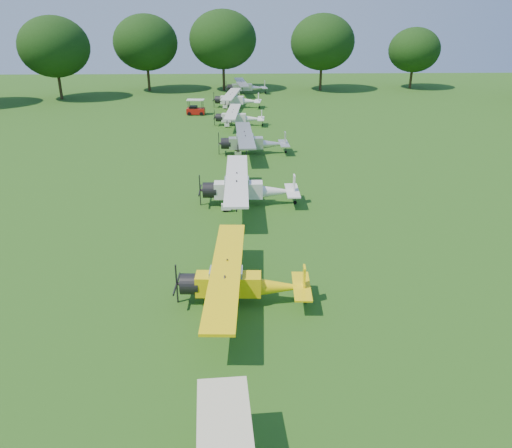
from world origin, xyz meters
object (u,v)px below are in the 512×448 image
(aircraft_7, at_px, (245,86))
(golf_cart, at_px, (195,110))
(aircraft_5, at_px, (237,116))
(aircraft_4, at_px, (251,141))
(aircraft_6, at_px, (236,99))
(aircraft_2, at_px, (239,281))
(aircraft_3, at_px, (246,187))

(aircraft_7, height_order, golf_cart, aircraft_7)
(aircraft_7, bearing_deg, aircraft_5, -98.05)
(aircraft_4, distance_m, aircraft_7, 36.45)
(aircraft_4, xyz_separation_m, aircraft_7, (-0.23, 36.45, -0.01))
(aircraft_4, height_order, aircraft_5, aircraft_4)
(aircraft_6, bearing_deg, aircraft_2, -82.53)
(golf_cart, bearing_deg, aircraft_5, -47.12)
(aircraft_3, distance_m, aircraft_4, 13.53)
(aircraft_2, bearing_deg, aircraft_7, 91.57)
(golf_cart, bearing_deg, aircraft_6, 46.39)
(aircraft_5, bearing_deg, aircraft_3, -84.55)
(aircraft_2, xyz_separation_m, aircraft_6, (-0.52, 50.72, 0.06))
(aircraft_5, bearing_deg, aircraft_6, 95.39)
(aircraft_4, height_order, golf_cart, aircraft_4)
(aircraft_4, relative_size, aircraft_7, 1.01)
(aircraft_2, distance_m, aircraft_6, 50.72)
(aircraft_2, height_order, aircraft_4, aircraft_4)
(aircraft_5, bearing_deg, aircraft_2, -85.79)
(aircraft_3, height_order, aircraft_6, aircraft_3)
(aircraft_6, bearing_deg, aircraft_4, -79.15)
(aircraft_4, distance_m, aircraft_6, 24.32)
(aircraft_2, xyz_separation_m, aircraft_7, (0.93, 62.91, 0.06))
(aircraft_2, relative_size, aircraft_6, 0.95)
(aircraft_4, distance_m, golf_cart, 20.60)
(aircraft_5, height_order, golf_cart, golf_cart)
(aircraft_3, height_order, aircraft_5, aircraft_3)
(aircraft_5, bearing_deg, aircraft_4, -79.88)
(aircraft_7, relative_size, golf_cart, 4.48)
(aircraft_5, distance_m, aircraft_6, 11.66)
(aircraft_6, height_order, aircraft_7, aircraft_6)
(aircraft_4, bearing_deg, aircraft_6, 91.80)
(aircraft_6, relative_size, aircraft_7, 1.00)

